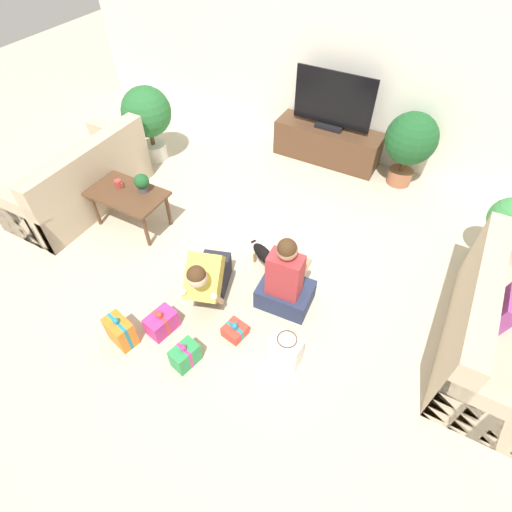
% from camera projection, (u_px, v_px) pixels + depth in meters
% --- Properties ---
extents(ground_plane, '(16.00, 16.00, 0.00)m').
position_uv_depth(ground_plane, '(252.00, 265.00, 4.43)').
color(ground_plane, beige).
extents(wall_back, '(8.40, 0.06, 2.60)m').
position_uv_depth(wall_back, '(352.00, 60.00, 5.05)').
color(wall_back, white).
rests_on(wall_back, ground_plane).
extents(sofa_left, '(0.88, 1.76, 0.88)m').
position_uv_depth(sofa_left, '(80.00, 182.00, 4.95)').
color(sofa_left, '#C6B293').
rests_on(sofa_left, ground_plane).
extents(sofa_right, '(0.88, 1.76, 0.88)m').
position_uv_depth(sofa_right, '(499.00, 333.00, 3.47)').
color(sofa_right, '#C6B293').
rests_on(sofa_right, ground_plane).
extents(coffee_table, '(0.88, 0.53, 0.47)m').
position_uv_depth(coffee_table, '(128.00, 197.00, 4.58)').
color(coffee_table, brown).
rests_on(coffee_table, ground_plane).
extents(tv_console, '(1.48, 0.45, 0.50)m').
position_uv_depth(tv_console, '(327.00, 144.00, 5.67)').
color(tv_console, brown).
rests_on(tv_console, ground_plane).
extents(tv, '(1.08, 0.20, 0.76)m').
position_uv_depth(tv, '(333.00, 104.00, 5.23)').
color(tv, black).
rests_on(tv, tv_console).
extents(potted_plant_corner_right, '(0.43, 0.43, 0.83)m').
position_uv_depth(potted_plant_corner_right, '(508.00, 223.00, 4.08)').
color(potted_plant_corner_right, '#A36042').
rests_on(potted_plant_corner_right, ground_plane).
extents(potted_plant_back_right, '(0.65, 0.65, 0.99)m').
position_uv_depth(potted_plant_back_right, '(411.00, 141.00, 5.01)').
color(potted_plant_back_right, '#A36042').
rests_on(potted_plant_back_right, ground_plane).
extents(potted_plant_corner_left, '(0.66, 0.66, 1.05)m').
position_uv_depth(potted_plant_corner_left, '(147.00, 116.00, 5.38)').
color(potted_plant_corner_left, beige).
rests_on(potted_plant_corner_left, ground_plane).
extents(person_kneeling, '(0.53, 0.79, 0.74)m').
position_uv_depth(person_kneeling, '(208.00, 277.00, 3.89)').
color(person_kneeling, '#23232D').
rests_on(person_kneeling, ground_plane).
extents(person_sitting, '(0.55, 0.50, 0.93)m').
position_uv_depth(person_sitting, '(285.00, 282.00, 3.82)').
color(person_sitting, '#283351').
rests_on(person_sitting, ground_plane).
extents(dog, '(0.48, 0.30, 0.29)m').
position_uv_depth(dog, '(266.00, 257.00, 4.24)').
color(dog, black).
rests_on(dog, ground_plane).
extents(gift_box_a, '(0.23, 0.23, 0.18)m').
position_uv_depth(gift_box_a, '(235.00, 330.00, 3.77)').
color(gift_box_a, red).
rests_on(gift_box_a, ground_plane).
extents(gift_box_b, '(0.22, 0.28, 0.28)m').
position_uv_depth(gift_box_b, '(185.00, 355.00, 3.54)').
color(gift_box_b, '#2D934C').
rests_on(gift_box_b, ground_plane).
extents(gift_box_c, '(0.30, 0.23, 0.35)m').
position_uv_depth(gift_box_c, '(121.00, 331.00, 3.66)').
color(gift_box_c, orange).
rests_on(gift_box_c, ground_plane).
extents(gift_box_d, '(0.24, 0.32, 0.28)m').
position_uv_depth(gift_box_d, '(162.00, 323.00, 3.78)').
color(gift_box_d, '#CC3389').
rests_on(gift_box_d, ground_plane).
extents(gift_bag_a, '(0.28, 0.18, 0.37)m').
position_uv_depth(gift_bag_a, '(286.00, 350.00, 3.50)').
color(gift_bag_a, white).
rests_on(gift_bag_a, ground_plane).
extents(mug, '(0.12, 0.08, 0.09)m').
position_uv_depth(mug, '(118.00, 184.00, 4.58)').
color(mug, '#B23D38').
rests_on(mug, coffee_table).
extents(tabletop_plant, '(0.17, 0.17, 0.22)m').
position_uv_depth(tabletop_plant, '(142.00, 182.00, 4.47)').
color(tabletop_plant, '#4C4C51').
rests_on(tabletop_plant, coffee_table).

